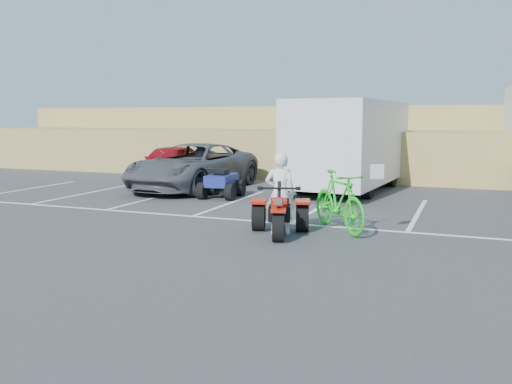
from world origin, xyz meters
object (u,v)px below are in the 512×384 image
(red_trike_atv, at_px, (280,235))
(grey_pickup, at_px, (193,166))
(quad_atv_green, at_px, (305,191))
(cargo_trailer, at_px, (350,143))
(red_car, at_px, (169,162))
(green_dirt_bike, at_px, (339,201))
(quad_atv_blue, at_px, (222,198))
(rider, at_px, (280,194))

(red_trike_atv, xyz_separation_m, grey_pickup, (-5.41, 6.21, 0.81))
(quad_atv_green, bearing_deg, cargo_trailer, 32.04)
(red_car, bearing_deg, cargo_trailer, -5.47)
(green_dirt_bike, distance_m, grey_pickup, 8.35)
(cargo_trailer, distance_m, quad_atv_blue, 5.01)
(red_car, relative_size, cargo_trailer, 0.62)
(quad_atv_green, bearing_deg, red_trike_atv, -72.07)
(quad_atv_green, bearing_deg, quad_atv_blue, -122.65)
(quad_atv_green, bearing_deg, green_dirt_bike, -61.48)
(red_trike_atv, distance_m, red_car, 11.53)
(cargo_trailer, relative_size, quad_atv_green, 5.24)
(green_dirt_bike, distance_m, quad_atv_green, 6.81)
(cargo_trailer, bearing_deg, rider, -84.45)
(grey_pickup, relative_size, quad_atv_green, 4.48)
(red_trike_atv, xyz_separation_m, quad_atv_green, (-1.54, 7.21, 0.00))
(quad_atv_green, bearing_deg, grey_pickup, -159.71)
(green_dirt_bike, relative_size, quad_atv_blue, 1.47)
(red_trike_atv, relative_size, grey_pickup, 0.30)
(green_dirt_bike, relative_size, cargo_trailer, 0.33)
(cargo_trailer, bearing_deg, red_trike_atv, -84.14)
(grey_pickup, height_order, quad_atv_blue, grey_pickup)
(green_dirt_bike, relative_size, red_car, 0.53)
(rider, xyz_separation_m, grey_pickup, (-5.37, 6.07, -0.09))
(cargo_trailer, bearing_deg, grey_pickup, -157.46)
(cargo_trailer, xyz_separation_m, quad_atv_blue, (-3.43, -3.24, -1.68))
(red_car, distance_m, quad_atv_blue, 5.73)
(rider, relative_size, quad_atv_blue, 1.16)
(green_dirt_bike, distance_m, quad_atv_blue, 5.98)
(red_trike_atv, height_order, rider, rider)
(cargo_trailer, bearing_deg, green_dirt_bike, -75.27)
(red_trike_atv, xyz_separation_m, rider, (-0.04, 0.14, 0.90))
(rider, distance_m, quad_atv_blue, 5.80)
(red_car, height_order, quad_atv_green, red_car)
(red_trike_atv, distance_m, rider, 0.91)
(cargo_trailer, bearing_deg, quad_atv_green, -149.00)
(grey_pickup, xyz_separation_m, quad_atv_green, (3.87, 0.99, -0.81))
(cargo_trailer, height_order, quad_atv_green, cargo_trailer)
(green_dirt_bike, bearing_deg, red_trike_atv, -179.05)
(red_trike_atv, bearing_deg, quad_atv_blue, 110.64)
(red_car, distance_m, cargo_trailer, 7.69)
(rider, height_order, red_car, rider)
(red_car, bearing_deg, quad_atv_green, -12.71)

